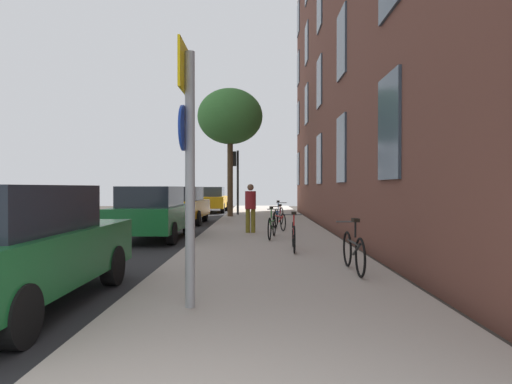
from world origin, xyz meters
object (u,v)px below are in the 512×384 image
(bicycle_0, at_px, (353,251))
(car_3, at_px, (212,199))
(tree_near, at_px, (230,117))
(pedestrian_0, at_px, (250,205))
(bicycle_1, at_px, (294,235))
(traffic_light, at_px, (236,171))
(sign_post, at_px, (188,154))
(bicycle_2, at_px, (272,226))
(bicycle_4, at_px, (279,216))
(car_1, at_px, (153,212))
(car_2, at_px, (182,205))
(bicycle_3, at_px, (279,220))
(car_0, at_px, (11,246))

(bicycle_0, xyz_separation_m, car_3, (-4.64, 20.34, 0.35))
(tree_near, xyz_separation_m, pedestrian_0, (1.20, -8.20, -4.18))
(bicycle_1, bearing_deg, traffic_light, 98.69)
(sign_post, height_order, traffic_light, traffic_light)
(traffic_light, xyz_separation_m, bicycle_0, (2.92, -16.27, -2.03))
(bicycle_0, height_order, bicycle_2, bicycle_0)
(bicycle_4, xyz_separation_m, car_1, (-4.02, -3.77, 0.34))
(tree_near, xyz_separation_m, car_2, (-1.90, -3.30, -4.37))
(bicycle_0, distance_m, bicycle_3, 7.69)
(bicycle_4, bearing_deg, pedestrian_0, -110.72)
(bicycle_2, distance_m, pedestrian_0, 1.76)
(car_1, bearing_deg, traffic_light, 79.40)
(bicycle_0, distance_m, bicycle_1, 2.80)
(bicycle_4, height_order, car_3, car_3)
(tree_near, distance_m, bicycle_4, 7.51)
(pedestrian_0, relative_size, car_2, 0.40)
(sign_post, bearing_deg, bicycle_0, 42.04)
(bicycle_2, distance_m, car_2, 7.46)
(car_0, bearing_deg, pedestrian_0, 71.41)
(sign_post, xyz_separation_m, bicycle_2, (1.26, 7.40, -1.53))
(car_0, bearing_deg, bicycle_2, 63.44)
(bicycle_0, distance_m, car_0, 5.30)
(bicycle_4, relative_size, pedestrian_0, 1.04)
(bicycle_1, relative_size, car_1, 0.40)
(car_3, bearing_deg, bicycle_4, -70.96)
(bicycle_1, distance_m, bicycle_3, 4.96)
(car_0, height_order, car_2, same)
(bicycle_1, bearing_deg, bicycle_0, -72.59)
(car_1, xyz_separation_m, car_2, (-0.14, 5.87, -0.00))
(bicycle_2, height_order, pedestrian_0, pedestrian_0)
(bicycle_0, height_order, car_0, car_0)
(car_0, bearing_deg, car_2, 90.72)
(bicycle_0, bearing_deg, traffic_light, 100.16)
(car_1, bearing_deg, car_3, 88.97)
(sign_post, xyz_separation_m, car_2, (-2.50, 13.83, -1.17))
(car_1, height_order, car_2, same)
(traffic_light, xyz_separation_m, tree_near, (-0.22, -1.43, 2.69))
(traffic_light, xyz_separation_m, bicycle_1, (2.08, -13.60, -2.04))
(traffic_light, bearing_deg, bicycle_3, -77.23)
(bicycle_4, xyz_separation_m, car_3, (-3.76, 10.90, 0.34))
(bicycle_1, relative_size, bicycle_3, 1.08)
(tree_near, distance_m, bicycle_0, 15.89)
(bicycle_1, xyz_separation_m, pedestrian_0, (-1.10, 3.98, 0.55))
(tree_near, distance_m, pedestrian_0, 9.28)
(tree_near, xyz_separation_m, bicycle_4, (2.26, -5.40, -4.71))
(car_3, bearing_deg, sign_post, -84.70)
(bicycle_2, bearing_deg, car_0, -116.56)
(bicycle_4, xyz_separation_m, car_2, (-4.16, 2.10, 0.34))
(bicycle_1, relative_size, bicycle_2, 1.00)
(bicycle_2, distance_m, bicycle_3, 2.54)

